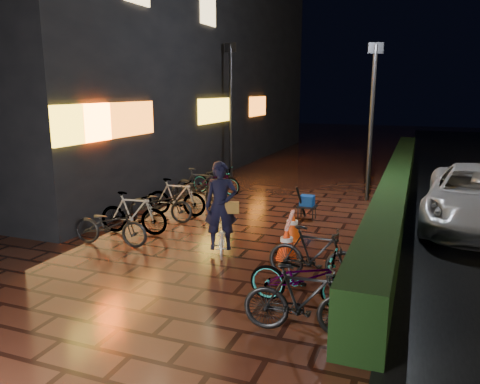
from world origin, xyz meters
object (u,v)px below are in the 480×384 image
at_px(cyclist, 221,220).
at_px(traffic_barrier, 290,233).
at_px(van, 480,198).
at_px(cart_assembly, 307,202).

distance_m(cyclist, traffic_barrier, 1.54).
xyz_separation_m(cyclist, traffic_barrier, (1.26, 0.80, -0.39)).
relative_size(van, cyclist, 2.78).
bearing_deg(cart_assembly, cyclist, -108.18).
bearing_deg(traffic_barrier, van, 39.10).
xyz_separation_m(cyclist, cart_assembly, (1.06, 3.23, -0.25)).
bearing_deg(traffic_barrier, cyclist, -147.58).
height_order(van, cyclist, cyclist).
relative_size(traffic_barrier, cart_assembly, 1.83).
distance_m(van, cart_assembly, 4.25).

